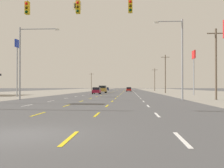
% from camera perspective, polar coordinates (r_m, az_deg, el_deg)
% --- Properties ---
extents(ground_plane, '(572.00, 572.00, 0.00)m').
position_cam_1_polar(ground_plane, '(75.28, 0.73, -1.84)').
color(ground_plane, '#4C4C4F').
extents(lot_apron_left, '(28.00, 440.00, 0.01)m').
position_cam_1_polar(lot_apron_left, '(80.37, -17.19, -1.73)').
color(lot_apron_left, gray).
rests_on(lot_apron_left, ground).
extents(lot_apron_right, '(28.00, 440.00, 0.01)m').
position_cam_1_polar(lot_apron_right, '(78.10, 19.19, -1.76)').
color(lot_apron_right, gray).
rests_on(lot_apron_right, ground).
extents(lane_markings, '(10.64, 227.60, 0.01)m').
position_cam_1_polar(lane_markings, '(113.74, 1.66, -1.42)').
color(lane_markings, white).
rests_on(lane_markings, ground).
extents(signal_span_wire, '(25.55, 0.53, 9.43)m').
position_cam_1_polar(signal_span_wire, '(20.66, -6.79, 9.71)').
color(signal_span_wire, brown).
rests_on(signal_span_wire, ground).
extents(hatchback_inner_left_nearest, '(1.72, 3.90, 1.54)m').
position_cam_1_polar(hatchback_inner_left_nearest, '(63.25, -3.19, -1.37)').
color(hatchback_inner_left_nearest, maroon).
rests_on(hatchback_inner_left_nearest, ground).
extents(suv_inner_left_near, '(1.98, 4.90, 1.98)m').
position_cam_1_polar(suv_inner_left_near, '(75.83, -1.92, -1.06)').
color(suv_inner_left_near, '#B28C33').
rests_on(suv_inner_left_near, ground).
extents(hatchback_inner_right_mid, '(1.72, 3.90, 1.54)m').
position_cam_1_polar(hatchback_inner_right_mid, '(96.13, 3.47, -1.11)').
color(hatchback_inner_right_mid, red).
rests_on(hatchback_inner_right_mid, ground).
extents(sedan_far_left_midfar, '(1.80, 4.50, 1.46)m').
position_cam_1_polar(sedan_far_left_midfar, '(131.20, -1.05, -0.99)').
color(sedan_far_left_midfar, navy).
rests_on(sedan_far_left_midfar, ground).
extents(pole_sign_left_row_1, '(0.24, 1.62, 9.59)m').
position_cam_1_polar(pole_sign_left_row_1, '(49.55, -18.89, 5.45)').
color(pole_sign_left_row_1, gray).
rests_on(pole_sign_left_row_1, ground).
extents(pole_sign_right_row_1, '(0.24, 2.27, 8.88)m').
position_cam_1_polar(pole_sign_right_row_1, '(57.84, 16.44, 4.55)').
color(pole_sign_right_row_1, gray).
rests_on(pole_sign_right_row_1, ground).
extents(streetlight_left_row_0, '(5.15, 0.26, 9.19)m').
position_cam_1_polar(streetlight_left_row_0, '(36.91, -17.50, 5.40)').
color(streetlight_left_row_0, gray).
rests_on(streetlight_left_row_0, ground).
extents(streetlight_right_row_0, '(3.50, 0.26, 9.92)m').
position_cam_1_polar(streetlight_right_row_0, '(35.07, 13.75, 6.02)').
color(streetlight_right_row_0, gray).
rests_on(streetlight_right_row_0, ground).
extents(utility_pole_right_row_0, '(2.20, 0.26, 8.99)m').
position_cam_1_polar(utility_pole_right_row_0, '(37.42, 20.56, 4.13)').
color(utility_pole_right_row_0, brown).
rests_on(utility_pole_right_row_0, ground).
extents(utility_pole_right_row_1, '(2.20, 0.26, 10.03)m').
position_cam_1_polar(utility_pole_right_row_1, '(74.04, 10.89, 2.18)').
color(utility_pole_right_row_1, brown).
rests_on(utility_pole_right_row_1, ground).
extents(utility_pole_right_row_2, '(2.20, 0.26, 9.01)m').
position_cam_1_polar(utility_pole_right_row_2, '(111.72, 8.75, 0.98)').
color(utility_pole_right_row_2, brown).
rests_on(utility_pole_right_row_2, ground).
extents(utility_pole_left_row_3, '(2.20, 0.26, 8.67)m').
position_cam_1_polar(utility_pole_left_row_3, '(139.05, -4.27, 0.59)').
color(utility_pole_left_row_3, brown).
rests_on(utility_pole_left_row_3, ground).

